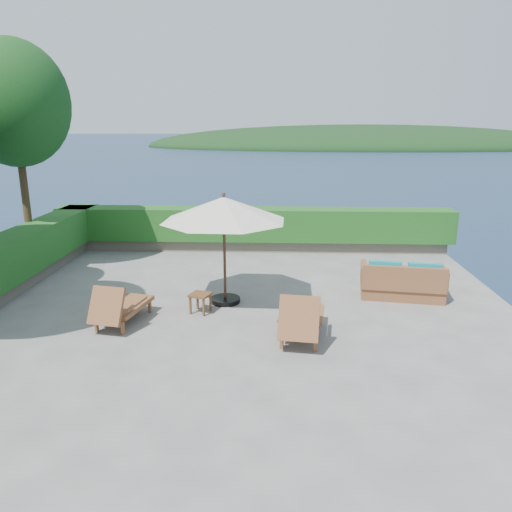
{
  "coord_description": "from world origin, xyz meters",
  "views": [
    {
      "loc": [
        0.77,
        -9.82,
        3.96
      ],
      "look_at": [
        0.3,
        0.8,
        1.1
      ],
      "focal_mm": 35.0,
      "sensor_mm": 36.0,
      "label": 1
    }
  ],
  "objects_px": {
    "lounge_right": "(301,318)",
    "wicker_loveseat": "(402,283)",
    "lounge_left": "(120,306)",
    "patio_umbrella": "(224,210)",
    "side_table": "(200,297)"
  },
  "relations": [
    {
      "from": "lounge_right",
      "to": "wicker_loveseat",
      "type": "distance_m",
      "value": 3.43
    },
    {
      "from": "lounge_left",
      "to": "wicker_loveseat",
      "type": "distance_m",
      "value": 6.33
    },
    {
      "from": "lounge_left",
      "to": "wicker_loveseat",
      "type": "xyz_separation_m",
      "value": [
        6.05,
        1.87,
        -0.03
      ]
    },
    {
      "from": "lounge_left",
      "to": "wicker_loveseat",
      "type": "height_order",
      "value": "lounge_left"
    },
    {
      "from": "patio_umbrella",
      "to": "wicker_loveseat",
      "type": "distance_m",
      "value": 4.46
    },
    {
      "from": "lounge_left",
      "to": "lounge_right",
      "type": "distance_m",
      "value": 3.65
    },
    {
      "from": "side_table",
      "to": "wicker_loveseat",
      "type": "distance_m",
      "value": 4.68
    },
    {
      "from": "lounge_left",
      "to": "side_table",
      "type": "height_order",
      "value": "lounge_left"
    },
    {
      "from": "wicker_loveseat",
      "to": "side_table",
      "type": "bearing_deg",
      "value": -157.35
    },
    {
      "from": "lounge_left",
      "to": "side_table",
      "type": "bearing_deg",
      "value": 36.42
    },
    {
      "from": "wicker_loveseat",
      "to": "patio_umbrella",
      "type": "bearing_deg",
      "value": -164.68
    },
    {
      "from": "patio_umbrella",
      "to": "lounge_right",
      "type": "height_order",
      "value": "patio_umbrella"
    },
    {
      "from": "lounge_left",
      "to": "lounge_right",
      "type": "bearing_deg",
      "value": 2.66
    },
    {
      "from": "patio_umbrella",
      "to": "lounge_right",
      "type": "relative_size",
      "value": 2.02
    },
    {
      "from": "lounge_right",
      "to": "wicker_loveseat",
      "type": "relative_size",
      "value": 0.91
    }
  ]
}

